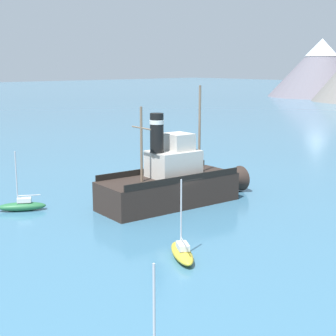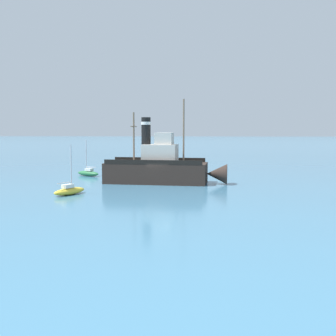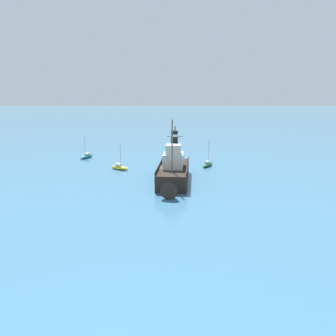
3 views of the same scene
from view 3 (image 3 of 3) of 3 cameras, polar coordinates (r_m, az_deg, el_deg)
The scene contains 5 objects.
ground_plane at distance 46.62m, azimuth -0.42°, elevation -2.68°, with size 600.00×600.00×0.00m, color teal.
old_tugboat at distance 45.89m, azimuth 1.03°, elevation -0.58°, with size 5.50×14.65×9.90m.
sailboat_teal at distance 66.11m, azimuth -15.25°, elevation 2.19°, with size 2.66×3.90×4.90m.
sailboat_yellow at distance 54.86m, azimuth -9.22°, elevation 0.15°, with size 3.83×2.89×4.90m.
sailboat_green at distance 57.03m, azimuth 7.55°, elevation 0.74°, with size 2.92×3.82×4.90m.
Camera 3 is at (-0.20, 44.66, 13.36)m, focal length 32.00 mm.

